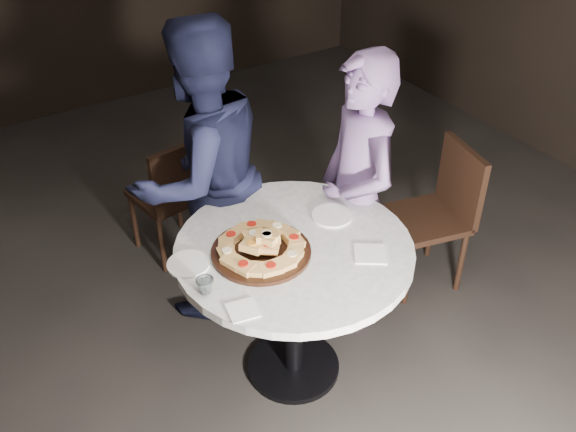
{
  "coord_description": "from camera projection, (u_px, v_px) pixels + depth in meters",
  "views": [
    {
      "loc": [
        -1.05,
        -1.88,
        2.53
      ],
      "look_at": [
        0.15,
        0.02,
        0.92
      ],
      "focal_mm": 40.0,
      "sensor_mm": 36.0,
      "label": 1
    }
  ],
  "objects": [
    {
      "name": "napkin_far",
      "position": [
        370.0,
        254.0,
        2.76
      ],
      "size": [
        0.19,
        0.19,
        0.01
      ],
      "primitive_type": "cube",
      "rotation": [
        0.0,
        0.0,
        -0.6
      ],
      "color": "white",
      "rests_on": "table"
    },
    {
      "name": "plate_right",
      "position": [
        332.0,
        216.0,
        2.98
      ],
      "size": [
        0.19,
        0.19,
        0.01
      ],
      "primitive_type": "cylinder",
      "rotation": [
        0.0,
        0.0,
        -0.0
      ],
      "color": "white",
      "rests_on": "table"
    },
    {
      "name": "serving_board",
      "position": [
        261.0,
        252.0,
        2.76
      ],
      "size": [
        0.43,
        0.43,
        0.02
      ],
      "primitive_type": "cylinder",
      "rotation": [
        0.0,
        0.0,
        0.0
      ],
      "color": "black",
      "rests_on": "table"
    },
    {
      "name": "plate_left",
      "position": [
        188.0,
        264.0,
        2.7
      ],
      "size": [
        0.23,
        0.23,
        0.01
      ],
      "primitive_type": "cylinder",
      "rotation": [
        0.0,
        0.0,
        0.29
      ],
      "color": "white",
      "rests_on": "table"
    },
    {
      "name": "floor",
      "position": [
        265.0,
        377.0,
        3.22
      ],
      "size": [
        7.0,
        7.0,
        0.0
      ],
      "primitive_type": "plane",
      "color": "black",
      "rests_on": "ground"
    },
    {
      "name": "water_glass",
      "position": [
        205.0,
        286.0,
        2.55
      ],
      "size": [
        0.09,
        0.09,
        0.07
      ],
      "primitive_type": "imported",
      "rotation": [
        0.0,
        0.0,
        -0.25
      ],
      "color": "silver",
      "rests_on": "table"
    },
    {
      "name": "chair_right",
      "position": [
        440.0,
        207.0,
        3.58
      ],
      "size": [
        0.49,
        0.48,
        0.85
      ],
      "rotation": [
        0.0,
        0.0,
        -1.8
      ],
      "color": "black",
      "rests_on": "ground"
    },
    {
      "name": "diner_navy",
      "position": [
        201.0,
        176.0,
        3.23
      ],
      "size": [
        0.9,
        0.76,
        1.64
      ],
      "primitive_type": "imported",
      "rotation": [
        0.0,
        0.0,
        3.33
      ],
      "color": "black",
      "rests_on": "ground"
    },
    {
      "name": "focaccia_pile",
      "position": [
        262.0,
        245.0,
        2.74
      ],
      "size": [
        0.39,
        0.38,
        0.1
      ],
      "rotation": [
        0.0,
        0.0,
        -0.25
      ],
      "color": "tan",
      "rests_on": "serving_board"
    },
    {
      "name": "table",
      "position": [
        294.0,
        271.0,
        2.9
      ],
      "size": [
        1.19,
        1.19,
        0.79
      ],
      "rotation": [
        0.0,
        0.0,
        -0.14
      ],
      "color": "black",
      "rests_on": "ground"
    },
    {
      "name": "napkin_near",
      "position": [
        243.0,
        310.0,
        2.48
      ],
      "size": [
        0.13,
        0.13,
        0.01
      ],
      "primitive_type": "cube",
      "rotation": [
        0.0,
        0.0,
        -0.19
      ],
      "color": "white",
      "rests_on": "table"
    },
    {
      "name": "chair_far",
      "position": [
        173.0,
        192.0,
        3.76
      ],
      "size": [
        0.43,
        0.45,
        0.81
      ],
      "rotation": [
        0.0,
        0.0,
        3.29
      ],
      "color": "black",
      "rests_on": "ground"
    },
    {
      "name": "diner_teal",
      "position": [
        357.0,
        198.0,
        3.19
      ],
      "size": [
        0.45,
        0.61,
        1.51
      ],
      "primitive_type": "imported",
      "rotation": [
        0.0,
        0.0,
        -1.75
      ],
      "color": "slate",
      "rests_on": "ground"
    }
  ]
}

